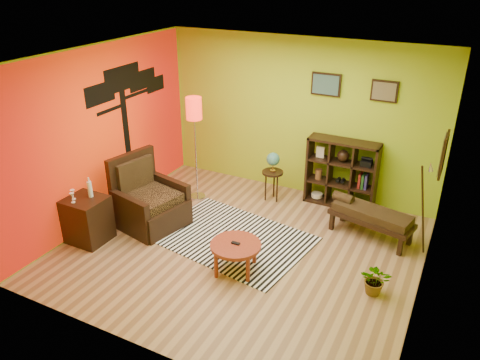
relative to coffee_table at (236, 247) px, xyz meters
The scene contains 11 objects.
ground 0.65m from the coffee_table, 108.88° to the left, with size 5.00×5.00×0.00m, color #A88057.
room_shell 1.54m from the coffee_table, 117.07° to the left, with size 5.04×4.54×2.82m.
zebra_rug 0.90m from the coffee_table, 121.92° to the left, with size 2.32×1.62×0.01m, color white.
coffee_table is the anchor object (origin of this frame).
armchair 1.91m from the coffee_table, 164.79° to the left, with size 1.12×1.12×1.15m.
side_cabinet 2.39m from the coffee_table, behind, with size 0.60×0.54×1.02m.
floor_lamp 2.58m from the coffee_table, 134.93° to the left, with size 0.28×0.28×1.86m.
globe_table 2.22m from the coffee_table, 100.28° to the left, with size 0.37×0.37×0.91m.
cube_shelf 2.65m from the coffee_table, 73.70° to the left, with size 1.20×0.35×1.20m.
bench 2.23m from the coffee_table, 50.41° to the left, with size 1.34×0.73×0.59m.
potted_plant 1.88m from the coffee_table, 11.41° to the left, with size 0.38×0.43×0.33m, color #26661E.
Camera 1 is at (2.66, -5.26, 3.93)m, focal length 35.00 mm.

